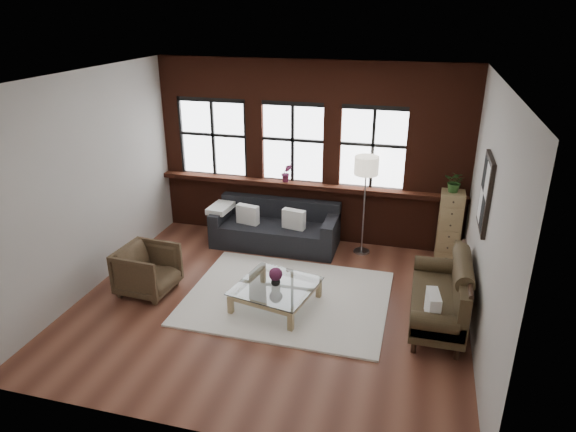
% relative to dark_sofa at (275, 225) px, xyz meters
% --- Properties ---
extents(floor, '(5.50, 5.50, 0.00)m').
position_rel_dark_sofa_xyz_m(floor, '(0.48, -1.90, -0.40)').
color(floor, brown).
rests_on(floor, ground).
extents(ceiling, '(5.50, 5.50, 0.00)m').
position_rel_dark_sofa_xyz_m(ceiling, '(0.48, -1.90, 2.80)').
color(ceiling, white).
rests_on(ceiling, ground).
extents(wall_back, '(5.50, 0.00, 5.50)m').
position_rel_dark_sofa_xyz_m(wall_back, '(0.48, 0.60, 1.20)').
color(wall_back, '#BAB6AD').
rests_on(wall_back, ground).
extents(wall_front, '(5.50, 0.00, 5.50)m').
position_rel_dark_sofa_xyz_m(wall_front, '(0.48, -4.40, 1.20)').
color(wall_front, '#BAB6AD').
rests_on(wall_front, ground).
extents(wall_left, '(0.00, 5.00, 5.00)m').
position_rel_dark_sofa_xyz_m(wall_left, '(-2.27, -1.90, 1.20)').
color(wall_left, '#BAB6AD').
rests_on(wall_left, ground).
extents(wall_right, '(0.00, 5.00, 5.00)m').
position_rel_dark_sofa_xyz_m(wall_right, '(3.23, -1.90, 1.20)').
color(wall_right, '#BAB6AD').
rests_on(wall_right, ground).
extents(brick_backwall, '(5.50, 0.12, 3.20)m').
position_rel_dark_sofa_xyz_m(brick_backwall, '(0.48, 0.54, 1.20)').
color(brick_backwall, '#451B10').
rests_on(brick_backwall, floor).
extents(sill_ledge, '(5.50, 0.30, 0.08)m').
position_rel_dark_sofa_xyz_m(sill_ledge, '(0.48, 0.45, 0.64)').
color(sill_ledge, '#451B10').
rests_on(sill_ledge, brick_backwall).
extents(window_left, '(1.38, 0.10, 1.50)m').
position_rel_dark_sofa_xyz_m(window_left, '(-1.32, 0.55, 1.35)').
color(window_left, black).
rests_on(window_left, brick_backwall).
extents(window_mid, '(1.38, 0.10, 1.50)m').
position_rel_dark_sofa_xyz_m(window_mid, '(0.18, 0.55, 1.35)').
color(window_mid, black).
rests_on(window_mid, brick_backwall).
extents(window_right, '(1.38, 0.10, 1.50)m').
position_rel_dark_sofa_xyz_m(window_right, '(1.58, 0.55, 1.35)').
color(window_right, black).
rests_on(window_right, brick_backwall).
extents(wall_poster, '(0.05, 0.74, 0.94)m').
position_rel_dark_sofa_xyz_m(wall_poster, '(3.20, -1.60, 1.45)').
color(wall_poster, black).
rests_on(wall_poster, wall_right).
extents(shag_rug, '(2.92, 2.30, 0.03)m').
position_rel_dark_sofa_xyz_m(shag_rug, '(0.68, -1.69, -0.38)').
color(shag_rug, white).
rests_on(shag_rug, floor).
extents(dark_sofa, '(2.21, 0.89, 0.80)m').
position_rel_dark_sofa_xyz_m(dark_sofa, '(0.00, 0.00, 0.00)').
color(dark_sofa, black).
rests_on(dark_sofa, floor).
extents(pillow_a, '(0.42, 0.21, 0.34)m').
position_rel_dark_sofa_xyz_m(pillow_a, '(-0.47, -0.10, 0.19)').
color(pillow_a, white).
rests_on(pillow_a, dark_sofa).
extents(pillow_b, '(0.42, 0.21, 0.34)m').
position_rel_dark_sofa_xyz_m(pillow_b, '(0.37, -0.10, 0.19)').
color(pillow_b, white).
rests_on(pillow_b, dark_sofa).
extents(vintage_settee, '(0.77, 1.73, 0.93)m').
position_rel_dark_sofa_xyz_m(vintage_settee, '(2.78, -1.77, 0.06)').
color(vintage_settee, '#392D1A').
rests_on(vintage_settee, floor).
extents(pillow_settee, '(0.19, 0.40, 0.34)m').
position_rel_dark_sofa_xyz_m(pillow_settee, '(2.70, -2.30, 0.18)').
color(pillow_settee, white).
rests_on(pillow_settee, vintage_settee).
extents(armchair, '(0.84, 0.82, 0.72)m').
position_rel_dark_sofa_xyz_m(armchair, '(-1.39, -2.03, -0.04)').
color(armchair, '#443422').
rests_on(armchair, floor).
extents(coffee_table, '(1.24, 1.24, 0.36)m').
position_rel_dark_sofa_xyz_m(coffee_table, '(0.57, -1.94, -0.23)').
color(coffee_table, tan).
rests_on(coffee_table, shag_rug).
extents(vase, '(0.17, 0.17, 0.14)m').
position_rel_dark_sofa_xyz_m(vase, '(0.57, -1.94, 0.01)').
color(vase, '#B2B2B2').
rests_on(vase, coffee_table).
extents(flowers, '(0.19, 0.19, 0.19)m').
position_rel_dark_sofa_xyz_m(flowers, '(0.57, -1.94, 0.12)').
color(flowers, '#612143').
rests_on(flowers, vase).
extents(drawer_chest, '(0.37, 0.37, 1.21)m').
position_rel_dark_sofa_xyz_m(drawer_chest, '(2.96, 0.23, 0.21)').
color(drawer_chest, tan).
rests_on(drawer_chest, floor).
extents(potted_plant_top, '(0.39, 0.37, 0.35)m').
position_rel_dark_sofa_xyz_m(potted_plant_top, '(2.96, 0.23, 0.99)').
color(potted_plant_top, '#2D5923').
rests_on(potted_plant_top, drawer_chest).
extents(floor_lamp, '(0.40, 0.40, 1.88)m').
position_rel_dark_sofa_xyz_m(floor_lamp, '(1.54, 0.12, 0.54)').
color(floor_lamp, '#A5A5A8').
rests_on(floor_lamp, floor).
extents(sill_plant, '(0.22, 0.20, 0.33)m').
position_rel_dark_sofa_xyz_m(sill_plant, '(0.10, 0.42, 0.85)').
color(sill_plant, '#612143').
rests_on(sill_plant, sill_ledge).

